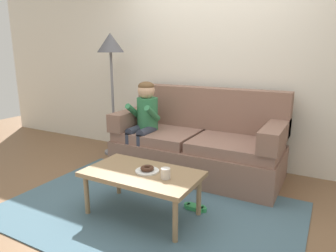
{
  "coord_description": "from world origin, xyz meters",
  "views": [
    {
      "loc": [
        1.39,
        -2.41,
        1.44
      ],
      "look_at": [
        -0.18,
        0.45,
        0.65
      ],
      "focal_mm": 32.39,
      "sensor_mm": 36.0,
      "label": 1
    }
  ],
  "objects_px": {
    "floor_lamp": "(111,53)",
    "person_child": "(144,117)",
    "donut": "(147,168)",
    "mug": "(166,173)",
    "coffee_table": "(142,176)",
    "couch": "(198,144)",
    "toy_controller": "(195,208)"
  },
  "relations": [
    {
      "from": "mug",
      "to": "couch",
      "type": "bearing_deg",
      "value": 100.27
    },
    {
      "from": "coffee_table",
      "to": "mug",
      "type": "height_order",
      "value": "mug"
    },
    {
      "from": "coffee_table",
      "to": "mug",
      "type": "distance_m",
      "value": 0.27
    },
    {
      "from": "couch",
      "to": "mug",
      "type": "bearing_deg",
      "value": -79.73
    },
    {
      "from": "person_child",
      "to": "donut",
      "type": "distance_m",
      "value": 1.17
    },
    {
      "from": "person_child",
      "to": "toy_controller",
      "type": "relative_size",
      "value": 4.87
    },
    {
      "from": "person_child",
      "to": "donut",
      "type": "relative_size",
      "value": 9.18
    },
    {
      "from": "coffee_table",
      "to": "donut",
      "type": "xyz_separation_m",
      "value": [
        0.04,
        0.02,
        0.08
      ]
    },
    {
      "from": "couch",
      "to": "toy_controller",
      "type": "distance_m",
      "value": 1.01
    },
    {
      "from": "couch",
      "to": "toy_controller",
      "type": "bearing_deg",
      "value": -68.09
    },
    {
      "from": "coffee_table",
      "to": "couch",
      "type": "bearing_deg",
      "value": 88.43
    },
    {
      "from": "mug",
      "to": "floor_lamp",
      "type": "bearing_deg",
      "value": 140.38
    },
    {
      "from": "donut",
      "to": "floor_lamp",
      "type": "xyz_separation_m",
      "value": [
        -1.38,
        1.27,
        0.98
      ]
    },
    {
      "from": "coffee_table",
      "to": "person_child",
      "type": "bearing_deg",
      "value": 121.86
    },
    {
      "from": "floor_lamp",
      "to": "person_child",
      "type": "bearing_deg",
      "value": -23.51
    },
    {
      "from": "donut",
      "to": "toy_controller",
      "type": "height_order",
      "value": "donut"
    },
    {
      "from": "couch",
      "to": "toy_controller",
      "type": "relative_size",
      "value": 8.75
    },
    {
      "from": "coffee_table",
      "to": "person_child",
      "type": "xyz_separation_m",
      "value": [
        -0.6,
        0.97,
        0.29
      ]
    },
    {
      "from": "coffee_table",
      "to": "person_child",
      "type": "height_order",
      "value": "person_child"
    },
    {
      "from": "donut",
      "to": "floor_lamp",
      "type": "height_order",
      "value": "floor_lamp"
    },
    {
      "from": "couch",
      "to": "donut",
      "type": "relative_size",
      "value": 16.49
    },
    {
      "from": "mug",
      "to": "coffee_table",
      "type": "bearing_deg",
      "value": 174.13
    },
    {
      "from": "couch",
      "to": "floor_lamp",
      "type": "relative_size",
      "value": 1.16
    },
    {
      "from": "person_child",
      "to": "donut",
      "type": "bearing_deg",
      "value": -55.84
    },
    {
      "from": "toy_controller",
      "to": "floor_lamp",
      "type": "bearing_deg",
      "value": 149.49
    },
    {
      "from": "couch",
      "to": "toy_controller",
      "type": "height_order",
      "value": "couch"
    },
    {
      "from": "person_child",
      "to": "mug",
      "type": "xyz_separation_m",
      "value": [
        0.86,
        -1.0,
        -0.21
      ]
    },
    {
      "from": "person_child",
      "to": "floor_lamp",
      "type": "xyz_separation_m",
      "value": [
        -0.74,
        0.32,
        0.76
      ]
    },
    {
      "from": "mug",
      "to": "floor_lamp",
      "type": "xyz_separation_m",
      "value": [
        -1.59,
        1.32,
        0.97
      ]
    },
    {
      "from": "coffee_table",
      "to": "mug",
      "type": "xyz_separation_m",
      "value": [
        0.25,
        -0.03,
        0.09
      ]
    },
    {
      "from": "couch",
      "to": "coffee_table",
      "type": "bearing_deg",
      "value": -91.57
    },
    {
      "from": "toy_controller",
      "to": "coffee_table",
      "type": "bearing_deg",
      "value": -143.04
    }
  ]
}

